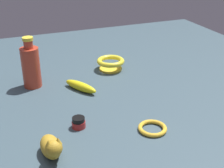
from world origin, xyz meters
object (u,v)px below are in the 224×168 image
(nail_polish_jar, at_px, (79,123))
(bottle_tall, at_px, (31,66))
(banana, at_px, (81,86))
(bowl, at_px, (111,63))
(cat_figurine, at_px, (51,147))
(bangle, at_px, (152,128))

(nail_polish_jar, bearing_deg, bottle_tall, -166.13)
(banana, xyz_separation_m, bowl, (-0.16, 0.20, 0.02))
(bowl, relative_size, cat_figurine, 0.94)
(bangle, bearing_deg, cat_figurine, -88.02)
(banana, height_order, bowl, bowl)
(bottle_tall, relative_size, cat_figurine, 1.56)
(bottle_tall, distance_m, banana, 0.23)
(bangle, relative_size, cat_figurine, 0.69)
(bowl, bearing_deg, banana, -51.00)
(nail_polish_jar, bearing_deg, banana, 162.05)
(banana, distance_m, bangle, 0.40)
(banana, relative_size, cat_figurine, 1.19)
(bowl, bearing_deg, bangle, -6.35)
(bowl, relative_size, nail_polish_jar, 2.82)
(banana, relative_size, nail_polish_jar, 3.55)
(banana, height_order, bangle, banana)
(bottle_tall, relative_size, bangle, 2.25)
(bottle_tall, bearing_deg, bowl, 96.72)
(bottle_tall, relative_size, bowl, 1.66)
(bangle, distance_m, bowl, 0.54)
(banana, bearing_deg, cat_figurine, 121.75)
(bangle, bearing_deg, nail_polish_jar, -115.79)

